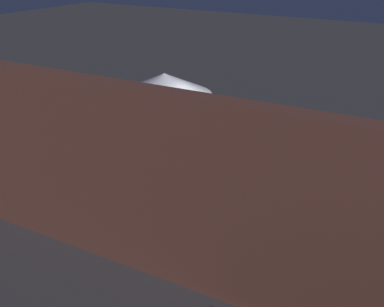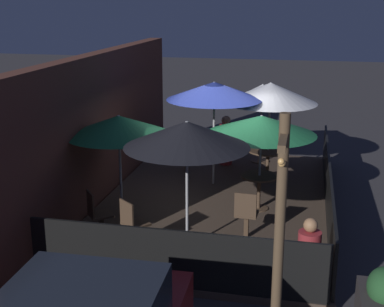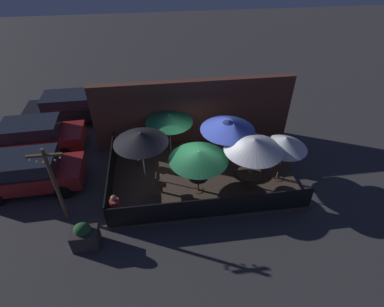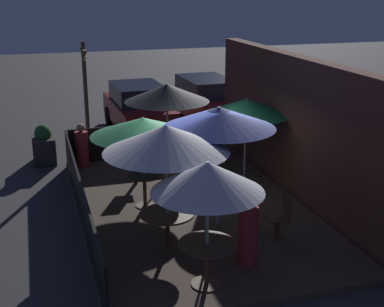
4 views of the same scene
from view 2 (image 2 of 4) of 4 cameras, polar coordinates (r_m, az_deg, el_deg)
name	(u,v)px [view 2 (image 2 of 4)]	position (r m, az deg, el deg)	size (l,w,h in m)	color
ground_plane	(216,204)	(11.95, 2.57, -5.45)	(60.00, 60.00, 0.00)	#383538
patio_deck	(216,202)	(11.93, 2.57, -5.19)	(7.75, 4.87, 0.12)	#47382D
building_wall	(100,127)	(12.16, -9.81, 2.83)	(9.35, 0.36, 3.28)	brown
fence_front	(328,187)	(11.61, 14.32, -3.49)	(7.55, 0.05, 0.95)	black
fence_side_left	(173,259)	(8.29, -2.01, -11.17)	(0.05, 4.67, 0.95)	black
patio_umbrella_0	(261,125)	(10.94, 7.39, 3.04)	(2.26, 2.26, 2.02)	#B2B2B7
patio_umbrella_1	(263,93)	(14.34, 7.53, 6.37)	(1.79, 1.79, 2.12)	#B2B2B7
patio_umbrella_2	(270,93)	(12.92, 8.37, 6.42)	(2.25, 2.25, 2.38)	#B2B2B7
patio_umbrella_3	(119,125)	(10.65, -7.82, 2.98)	(2.11, 2.11, 2.08)	#B2B2B7
patio_umbrella_4	(214,91)	(12.34, 2.39, 6.70)	(2.22, 2.22, 2.46)	#B2B2B7
patio_umbrella_5	(187,134)	(9.00, -0.55, 2.05)	(2.16, 2.16, 2.31)	#B2B2B7
dining_table_0	(259,183)	(11.28, 7.17, -3.09)	(0.78, 0.78, 0.75)	#4C3828
dining_table_1	(261,140)	(14.61, 7.35, 1.42)	(0.94, 0.94, 0.75)	#4C3828
dining_table_2	(268,155)	(13.26, 8.10, -0.21)	(0.99, 0.99, 0.72)	#4C3828
patio_chair_0	(97,213)	(9.92, -10.07, -6.32)	(0.56, 0.56, 0.95)	#4C3828
patio_chair_1	(184,151)	(13.83, -0.85, 0.25)	(0.44, 0.44, 0.90)	#4C3828
patio_chair_2	(246,213)	(9.88, 5.79, -6.34)	(0.42, 0.42, 0.93)	#4C3828
patio_chair_3	(133,223)	(9.44, -6.34, -7.37)	(0.56, 0.56, 0.95)	#4C3828
patron_0	(226,142)	(14.28, 3.61, 1.22)	(0.43, 0.43, 1.32)	maroon
patron_1	(308,259)	(8.36, 12.31, -10.89)	(0.43, 0.43, 1.18)	maroon
light_post	(279,236)	(6.14, 9.30, -8.67)	(1.10, 0.12, 3.25)	brown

